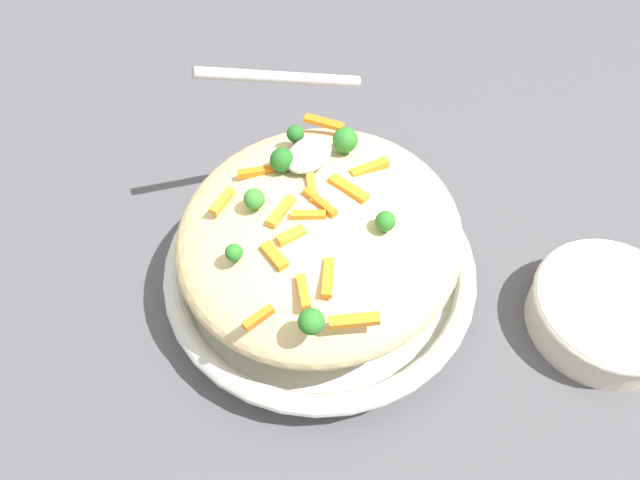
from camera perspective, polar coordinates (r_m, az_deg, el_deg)
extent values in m
plane|color=#4C4C51|center=(0.69, 0.00, -4.24)|extent=(2.40, 2.40, 0.00)
cylinder|color=silver|center=(0.68, 0.00, -3.62)|extent=(0.31, 0.31, 0.03)
torus|color=silver|center=(0.66, 0.00, -2.44)|extent=(0.34, 0.34, 0.02)
torus|color=black|center=(0.66, 0.00, -2.22)|extent=(0.33, 0.33, 0.00)
ellipsoid|color=#DBC689|center=(0.61, 0.00, 0.52)|extent=(0.30, 0.29, 0.10)
cube|color=orange|center=(0.59, 2.69, 4.86)|extent=(0.01, 0.04, 0.01)
cube|color=orange|center=(0.59, -0.77, 4.96)|extent=(0.03, 0.03, 0.01)
cube|color=orange|center=(0.58, 0.23, 3.73)|extent=(0.02, 0.04, 0.01)
cube|color=orange|center=(0.56, -1.00, 2.27)|extent=(0.03, 0.03, 0.01)
cube|color=orange|center=(0.59, -9.16, 3.65)|extent=(0.03, 0.01, 0.01)
cube|color=orange|center=(0.51, -5.81, -7.27)|extent=(0.03, 0.01, 0.01)
cube|color=orange|center=(0.57, -3.66, 2.70)|extent=(0.04, 0.01, 0.01)
cube|color=orange|center=(0.54, -4.20, -1.53)|extent=(0.02, 0.03, 0.01)
cube|color=orange|center=(0.53, 0.75, -3.58)|extent=(0.04, 0.03, 0.01)
cube|color=orange|center=(0.61, -6.14, 6.31)|extent=(0.03, 0.03, 0.01)
cube|color=orange|center=(0.52, -1.59, -4.89)|extent=(0.03, 0.03, 0.01)
cube|color=orange|center=(0.61, 4.68, 6.75)|extent=(0.04, 0.03, 0.01)
cube|color=orange|center=(0.66, 0.37, 11.00)|extent=(0.02, 0.04, 0.01)
cube|color=orange|center=(0.55, -2.50, 0.30)|extent=(0.03, 0.02, 0.01)
cube|color=orange|center=(0.51, 3.24, -7.57)|extent=(0.04, 0.04, 0.01)
cylinder|color=#296820|center=(0.55, -7.99, -1.70)|extent=(0.01, 0.01, 0.01)
sphere|color=#2D7A28|center=(0.54, -8.10, -1.17)|extent=(0.02, 0.02, 0.02)
cylinder|color=#205B1C|center=(0.61, -3.55, 6.74)|extent=(0.01, 0.01, 0.01)
sphere|color=#236B23|center=(0.60, -3.61, 7.52)|extent=(0.02, 0.02, 0.02)
cylinder|color=#296820|center=(0.57, 6.08, 1.11)|extent=(0.01, 0.01, 0.01)
sphere|color=#2D7A28|center=(0.56, 6.17, 1.77)|extent=(0.02, 0.02, 0.02)
cylinder|color=#205B1C|center=(0.64, -2.30, 9.27)|extent=(0.01, 0.01, 0.01)
sphere|color=#236B23|center=(0.63, -2.33, 9.95)|extent=(0.02, 0.02, 0.02)
cylinder|color=#296820|center=(0.63, 2.35, 8.54)|extent=(0.01, 0.01, 0.01)
sphere|color=#2D7A28|center=(0.62, 2.39, 9.39)|extent=(0.03, 0.03, 0.03)
cylinder|color=#296820|center=(0.51, -0.80, -8.26)|extent=(0.01, 0.01, 0.01)
sphere|color=#2D7A28|center=(0.50, -0.81, -7.67)|extent=(0.02, 0.02, 0.02)
cylinder|color=#377928|center=(0.58, -6.11, 3.18)|extent=(0.01, 0.01, 0.01)
sphere|color=#3D8E33|center=(0.57, -6.20, 3.87)|extent=(0.02, 0.02, 0.02)
ellipsoid|color=#B7B7BC|center=(0.61, -1.05, 8.05)|extent=(0.06, 0.04, 0.02)
cylinder|color=#B7B7BC|center=(0.65, -3.69, 15.03)|extent=(0.15, 0.11, 0.07)
cylinder|color=beige|center=(0.71, 25.28, -6.16)|extent=(0.16, 0.16, 0.05)
torus|color=beige|center=(0.70, 25.82, -5.36)|extent=(0.16, 0.16, 0.01)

